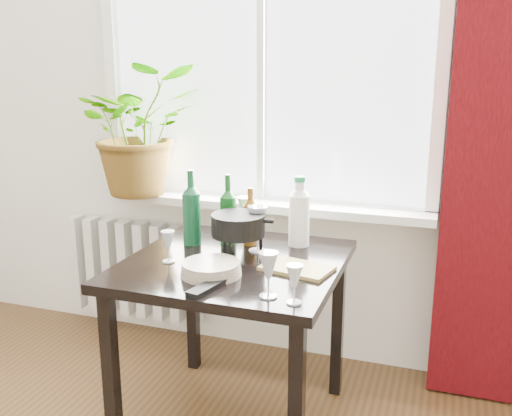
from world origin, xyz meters
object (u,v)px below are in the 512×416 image
(tv_remote, at_px, (207,287))
(wineglass_back_center, at_px, (258,228))
(wineglass_front_right, at_px, (268,274))
(wineglass_far_right, at_px, (294,284))
(wine_bottle_left, at_px, (191,207))
(wineglass_front_left, at_px, (168,246))
(cleaning_bottle, at_px, (299,210))
(wineglass_back_left, at_px, (245,215))
(fondue_pot, at_px, (238,235))
(bottle_amber, at_px, (250,216))
(cutting_board, at_px, (297,268))
(potted_plant, at_px, (140,130))
(wine_bottle_right, at_px, (228,209))
(plate_stack, at_px, (211,269))
(table, at_px, (234,281))

(tv_remote, bearing_deg, wineglass_back_center, 99.76)
(wineglass_front_right, distance_m, tv_remote, 0.23)
(wineglass_far_right, bearing_deg, tv_remote, 177.79)
(wine_bottle_left, bearing_deg, wineglass_front_left, -87.11)
(cleaning_bottle, xyz_separation_m, wineglass_back_left, (-0.28, 0.08, -0.07))
(fondue_pot, bearing_deg, wineglass_front_right, -52.47)
(bottle_amber, relative_size, tv_remote, 1.43)
(cleaning_bottle, bearing_deg, wineglass_far_right, -76.62)
(cleaning_bottle, relative_size, wineglass_back_center, 1.55)
(wineglass_back_left, bearing_deg, cutting_board, -47.58)
(wine_bottle_left, height_order, cleaning_bottle, wine_bottle_left)
(tv_remote, bearing_deg, potted_plant, 144.16)
(wine_bottle_right, distance_m, fondue_pot, 0.18)
(wineglass_front_right, relative_size, plate_stack, 0.71)
(wine_bottle_left, relative_size, wineglass_back_left, 1.85)
(wineglass_back_center, distance_m, cutting_board, 0.29)
(wineglass_far_right, bearing_deg, cutting_board, 103.16)
(tv_remote, bearing_deg, wineglass_back_left, 112.27)
(cleaning_bottle, bearing_deg, bottle_amber, -164.01)
(table, xyz_separation_m, fondue_pot, (-0.01, 0.07, 0.18))
(cutting_board, bearing_deg, wineglass_back_left, 132.42)
(wine_bottle_left, distance_m, wine_bottle_right, 0.16)
(table, height_order, plate_stack, plate_stack)
(wineglass_back_left, height_order, fondue_pot, wineglass_back_left)
(potted_plant, bearing_deg, wineglass_back_left, -16.62)
(bottle_amber, height_order, wineglass_front_left, bottle_amber)
(wineglass_front_right, height_order, wineglass_back_left, wineglass_back_left)
(bottle_amber, relative_size, wineglass_back_left, 1.42)
(wine_bottle_right, distance_m, wineglass_front_right, 0.63)
(bottle_amber, bearing_deg, tv_remote, -86.76)
(wineglass_far_right, bearing_deg, table, 135.41)
(bottle_amber, height_order, wineglass_front_right, bottle_amber)
(table, height_order, wine_bottle_right, wine_bottle_right)
(cleaning_bottle, height_order, plate_stack, cleaning_bottle)
(wineglass_back_left, xyz_separation_m, tv_remote, (0.11, -0.68, -0.08))
(wine_bottle_left, distance_m, wineglass_back_left, 0.28)
(wineglass_front_left, bearing_deg, wine_bottle_left, 92.89)
(cleaning_bottle, xyz_separation_m, plate_stack, (-0.22, -0.46, -0.13))
(wineglass_far_right, relative_size, cutting_board, 0.53)
(table, distance_m, wineglass_front_right, 0.43)
(wineglass_far_right, relative_size, wineglass_back_center, 0.68)
(bottle_amber, bearing_deg, fondue_pot, -90.48)
(potted_plant, height_order, wineglass_far_right, potted_plant)
(potted_plant, xyz_separation_m, cutting_board, (0.99, -0.58, -0.43))
(wineglass_back_left, bearing_deg, cleaning_bottle, -16.61)
(cleaning_bottle, xyz_separation_m, wineglass_front_right, (0.05, -0.59, -0.08))
(potted_plant, relative_size, wine_bottle_left, 1.99)
(bottle_amber, height_order, cleaning_bottle, cleaning_bottle)
(wineglass_front_left, distance_m, fondue_pot, 0.29)
(wine_bottle_left, height_order, fondue_pot, wine_bottle_left)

